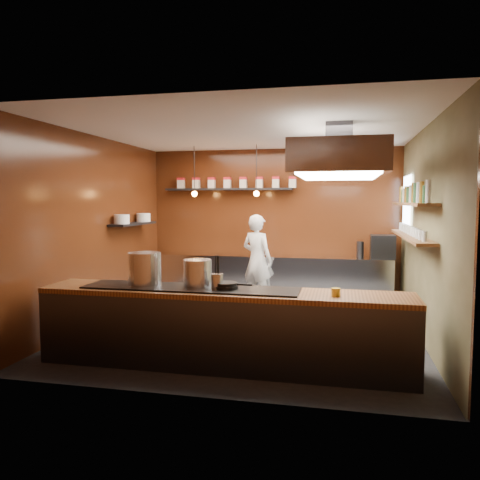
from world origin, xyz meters
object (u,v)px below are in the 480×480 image
(extractor_hood, at_px, (339,160))
(espresso_machine, at_px, (383,247))
(stockpot_large, at_px, (145,268))
(stockpot_small, at_px, (197,273))
(chef, at_px, (257,260))

(extractor_hood, xyz_separation_m, espresso_machine, (0.80, 2.49, -1.39))
(stockpot_large, relative_size, stockpot_small, 1.19)
(stockpot_small, xyz_separation_m, chef, (0.14, 3.30, -0.24))
(extractor_hood, distance_m, espresso_machine, 2.96)
(stockpot_large, height_order, chef, chef)
(stockpot_small, bearing_deg, extractor_hood, 34.11)
(extractor_hood, relative_size, stockpot_large, 4.95)
(stockpot_large, height_order, espresso_machine, espresso_machine)
(stockpot_large, bearing_deg, espresso_machine, 49.33)
(extractor_hood, height_order, espresso_machine, extractor_hood)
(extractor_hood, relative_size, chef, 1.17)
(chef, bearing_deg, stockpot_small, 112.46)
(stockpot_large, bearing_deg, stockpot_small, 1.69)
(chef, bearing_deg, extractor_hood, 149.31)
(espresso_machine, bearing_deg, extractor_hood, -107.26)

